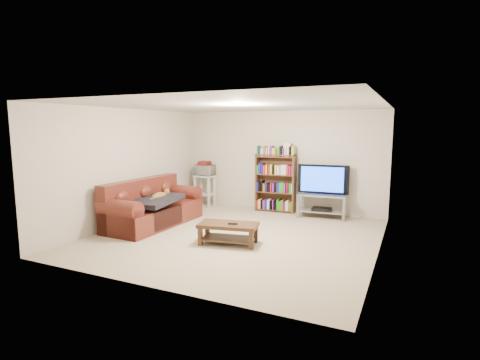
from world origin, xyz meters
The scene contains 19 objects.
floor centered at (0.00, 0.00, 0.00)m, with size 5.00×5.00×0.00m, color #C7B694.
ceiling centered at (0.00, 0.00, 2.40)m, with size 5.00×5.00×0.00m, color white.
wall_back centered at (0.00, 2.50, 1.20)m, with size 5.00×5.00×0.00m, color beige.
wall_front centered at (0.00, -2.50, 1.20)m, with size 5.00×5.00×0.00m, color beige.
wall_left centered at (-2.50, 0.00, 1.20)m, with size 5.00×5.00×0.00m, color beige.
wall_right centered at (2.50, 0.00, 1.20)m, with size 5.00×5.00×0.00m, color beige.
sofa centered at (-1.96, 0.02, 0.33)m, with size 1.01×2.23×0.94m.
blanket centered at (-1.78, -0.13, 0.55)m, with size 0.85×1.10×0.10m, color black.
cat centered at (-1.78, 0.07, 0.61)m, with size 0.24×0.60×0.18m, color brown, non-canonical shape.
coffee_table centered at (0.09, -0.49, 0.26)m, with size 1.09×0.69×0.37m.
remote centered at (0.19, -0.52, 0.38)m, with size 0.17×0.05×0.02m, color black.
tv_stand centered at (1.12, 2.13, 0.36)m, with size 1.09×0.56×0.53m.
television centered at (1.12, 2.13, 0.86)m, with size 1.14×0.15×0.65m, color black.
dvd_player centered at (1.12, 2.13, 0.19)m, with size 0.42×0.30×0.06m, color black.
bookshelf centered at (-0.04, 2.30, 0.71)m, with size 0.97×0.36×1.38m.
shelf_clutter centered at (0.05, 2.32, 1.48)m, with size 0.70×0.25×0.28m.
microwave_stand centered at (-1.91, 2.14, 0.51)m, with size 0.51×0.38×0.79m.
microwave centered at (-1.91, 2.14, 0.93)m, with size 0.49×0.33×0.27m, color silver.
game_boxes centered at (-1.91, 2.14, 1.09)m, with size 0.29×0.25×0.05m, color maroon.
Camera 1 is at (2.92, -6.11, 2.01)m, focal length 28.00 mm.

